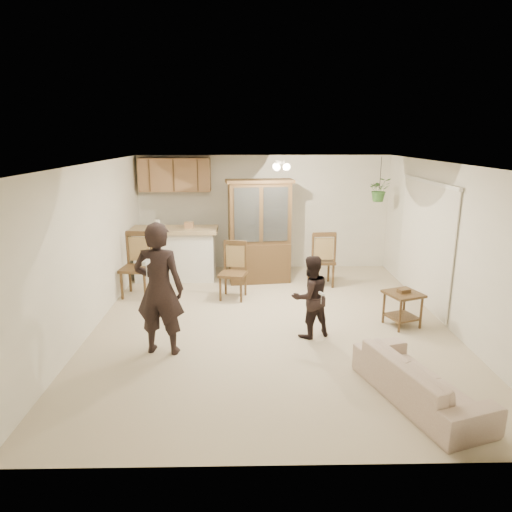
{
  "coord_description": "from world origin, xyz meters",
  "views": [
    {
      "loc": [
        -0.37,
        -6.76,
        2.89
      ],
      "look_at": [
        -0.23,
        0.4,
        1.01
      ],
      "focal_mm": 32.0,
      "sensor_mm": 36.0,
      "label": 1
    }
  ],
  "objects_px": {
    "adult": "(159,290)",
    "chair_bar": "(137,279)",
    "sofa": "(420,371)",
    "side_table": "(402,309)",
    "china_hutch": "(259,232)",
    "child": "(310,293)",
    "chair_hutch_right": "(321,270)",
    "chair_hutch_left": "(233,283)"
  },
  "relations": [
    {
      "from": "adult",
      "to": "chair_bar",
      "type": "bearing_deg",
      "value": -61.73
    },
    {
      "from": "sofa",
      "to": "side_table",
      "type": "xyz_separation_m",
      "value": [
        0.5,
        2.09,
        -0.08
      ]
    },
    {
      "from": "adult",
      "to": "china_hutch",
      "type": "height_order",
      "value": "china_hutch"
    },
    {
      "from": "sofa",
      "to": "child",
      "type": "distance_m",
      "value": 2.03
    },
    {
      "from": "child",
      "to": "side_table",
      "type": "bearing_deg",
      "value": 169.45
    },
    {
      "from": "side_table",
      "to": "chair_hutch_right",
      "type": "distance_m",
      "value": 2.27
    },
    {
      "from": "china_hutch",
      "to": "chair_bar",
      "type": "bearing_deg",
      "value": -167.13
    },
    {
      "from": "adult",
      "to": "chair_hutch_right",
      "type": "distance_m",
      "value": 3.96
    },
    {
      "from": "chair_bar",
      "to": "chair_hutch_left",
      "type": "relative_size",
      "value": 1.13
    },
    {
      "from": "chair_hutch_left",
      "to": "chair_hutch_right",
      "type": "distance_m",
      "value": 1.88
    },
    {
      "from": "china_hutch",
      "to": "chair_hutch_right",
      "type": "xyz_separation_m",
      "value": [
        1.22,
        -0.27,
        -0.71
      ]
    },
    {
      "from": "adult",
      "to": "child",
      "type": "relative_size",
      "value": 1.33
    },
    {
      "from": "sofa",
      "to": "chair_hutch_left",
      "type": "bearing_deg",
      "value": 14.84
    },
    {
      "from": "child",
      "to": "chair_hutch_left",
      "type": "distance_m",
      "value": 2.08
    },
    {
      "from": "side_table",
      "to": "chair_bar",
      "type": "relative_size",
      "value": 0.54
    },
    {
      "from": "sofa",
      "to": "chair_hutch_right",
      "type": "xyz_separation_m",
      "value": [
        -0.46,
        4.15,
        -0.05
      ]
    },
    {
      "from": "chair_hutch_left",
      "to": "china_hutch",
      "type": "bearing_deg",
      "value": 75.43
    },
    {
      "from": "sofa",
      "to": "child",
      "type": "height_order",
      "value": "child"
    },
    {
      "from": "chair_hutch_right",
      "to": "chair_bar",
      "type": "bearing_deg",
      "value": 6.87
    },
    {
      "from": "child",
      "to": "china_hutch",
      "type": "xyz_separation_m",
      "value": [
        -0.67,
        2.68,
        0.35
      ]
    },
    {
      "from": "chair_hutch_right",
      "to": "child",
      "type": "bearing_deg",
      "value": 74.85
    },
    {
      "from": "chair_bar",
      "to": "side_table",
      "type": "bearing_deg",
      "value": -12.38
    },
    {
      "from": "child",
      "to": "chair_hutch_right",
      "type": "xyz_separation_m",
      "value": [
        0.54,
        2.41,
        -0.36
      ]
    },
    {
      "from": "side_table",
      "to": "chair_hutch_left",
      "type": "height_order",
      "value": "chair_hutch_left"
    },
    {
      "from": "child",
      "to": "chair_bar",
      "type": "bearing_deg",
      "value": -55.66
    },
    {
      "from": "china_hutch",
      "to": "chair_bar",
      "type": "xyz_separation_m",
      "value": [
        -2.3,
        -0.85,
        -0.69
      ]
    },
    {
      "from": "sofa",
      "to": "china_hutch",
      "type": "xyz_separation_m",
      "value": [
        -1.68,
        4.42,
        0.66
      ]
    },
    {
      "from": "chair_bar",
      "to": "chair_hutch_right",
      "type": "distance_m",
      "value": 3.56
    },
    {
      "from": "adult",
      "to": "chair_hutch_right",
      "type": "height_order",
      "value": "adult"
    },
    {
      "from": "child",
      "to": "side_table",
      "type": "distance_m",
      "value": 1.59
    },
    {
      "from": "adult",
      "to": "side_table",
      "type": "relative_size",
      "value": 2.82
    },
    {
      "from": "sofa",
      "to": "chair_bar",
      "type": "relative_size",
      "value": 1.58
    },
    {
      "from": "adult",
      "to": "china_hutch",
      "type": "bearing_deg",
      "value": -106.63
    },
    {
      "from": "chair_hutch_left",
      "to": "chair_hutch_right",
      "type": "bearing_deg",
      "value": 35.39
    },
    {
      "from": "sofa",
      "to": "adult",
      "type": "distance_m",
      "value": 3.39
    },
    {
      "from": "adult",
      "to": "child",
      "type": "bearing_deg",
      "value": -159.55
    },
    {
      "from": "china_hutch",
      "to": "side_table",
      "type": "xyz_separation_m",
      "value": [
        2.18,
        -2.33,
        -0.74
      ]
    },
    {
      "from": "sofa",
      "to": "adult",
      "type": "relative_size",
      "value": 1.04
    },
    {
      "from": "china_hutch",
      "to": "child",
      "type": "bearing_deg",
      "value": -83.26
    },
    {
      "from": "side_table",
      "to": "chair_hutch_right",
      "type": "relative_size",
      "value": 0.57
    },
    {
      "from": "sofa",
      "to": "child",
      "type": "relative_size",
      "value": 1.39
    },
    {
      "from": "side_table",
      "to": "child",
      "type": "bearing_deg",
      "value": -166.63
    }
  ]
}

